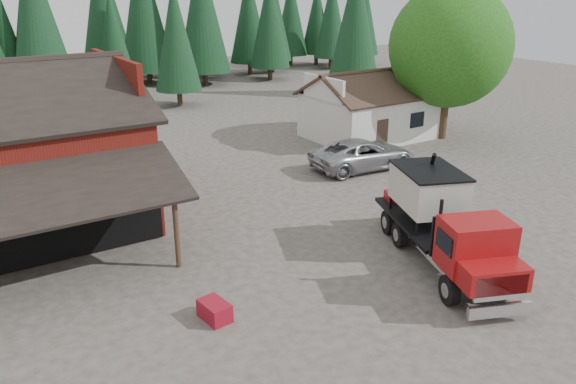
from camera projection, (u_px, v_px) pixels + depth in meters
ground at (331, 252)px, 22.38m from camera, size 120.00×120.00×0.00m
farmhouse at (370, 113)px, 38.63m from camera, size 8.60×6.42×4.65m
deciduous_tree at (450, 51)px, 36.80m from camera, size 8.00×8.00×10.20m
conifer_backdrop at (77, 92)px, 55.51m from camera, size 76.00×16.00×16.00m
near_pine_b at (176, 36)px, 47.03m from camera, size 3.96×3.96×10.40m
near_pine_c at (355, 20)px, 51.63m from camera, size 4.84×4.84×12.40m
near_pine_d at (37, 19)px, 44.60m from camera, size 5.28×5.28×13.40m
feed_truck at (443, 220)px, 20.89m from camera, size 5.23×8.69×3.82m
silver_car at (363, 154)px, 32.20m from camera, size 6.43×3.39×1.72m
equip_box at (215, 311)px, 17.79m from camera, size 0.83×1.18×0.60m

